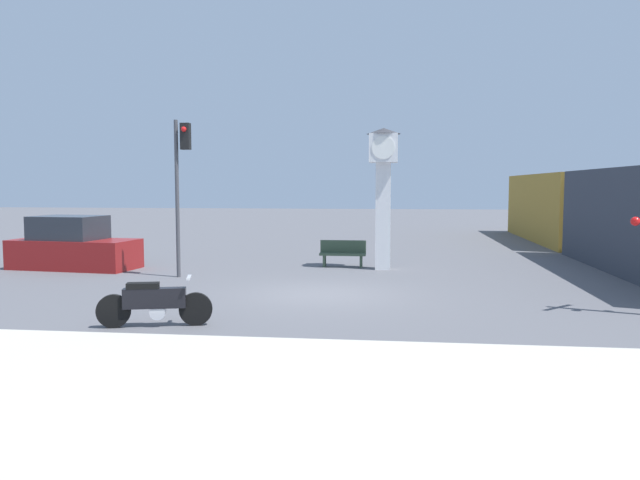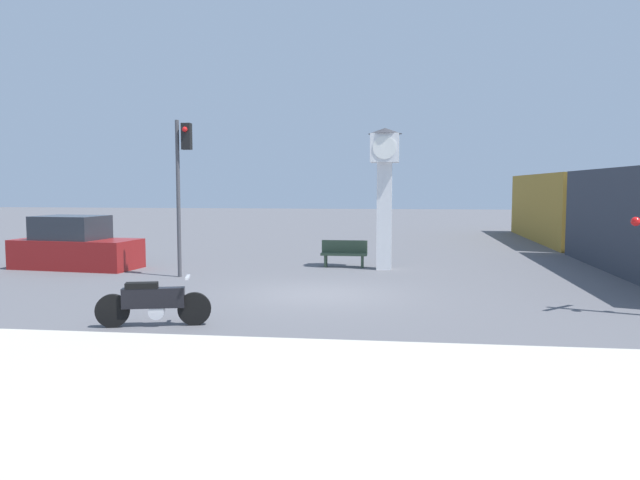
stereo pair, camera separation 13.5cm
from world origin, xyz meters
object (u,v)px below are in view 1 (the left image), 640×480
at_px(parked_car, 73,247).
at_px(traffic_light, 181,171).
at_px(bench, 343,253).
at_px(clock_tower, 383,176).
at_px(motorcycle, 154,303).
at_px(freight_train, 597,213).

bearing_deg(parked_car, traffic_light, -11.93).
bearing_deg(traffic_light, bench, 32.81).
bearing_deg(clock_tower, motorcycle, -115.25).
height_order(clock_tower, freight_train, clock_tower).
bearing_deg(parked_car, freight_train, 26.45).
bearing_deg(bench, motorcycle, -106.98).
height_order(motorcycle, bench, motorcycle).
xyz_separation_m(motorcycle, parked_car, (-6.14, 8.10, 0.27)).
bearing_deg(freight_train, traffic_light, -150.31).
relative_size(freight_train, parked_car, 5.68).
height_order(bench, parked_car, parked_car).
height_order(traffic_light, parked_car, traffic_light).
xyz_separation_m(motorcycle, freight_train, (12.99, 15.05, 1.22)).
bearing_deg(motorcycle, clock_tower, 49.98).
bearing_deg(clock_tower, bench, 161.50).
relative_size(clock_tower, traffic_light, 0.98).
bearing_deg(bench, parked_car, -170.14).
bearing_deg(clock_tower, parked_car, -173.93).
xyz_separation_m(motorcycle, traffic_light, (-1.76, 6.65, 2.80)).
xyz_separation_m(bench, parked_car, (-9.09, -1.58, 0.26)).
bearing_deg(freight_train, clock_tower, -145.98).
distance_m(traffic_light, bench, 6.26).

